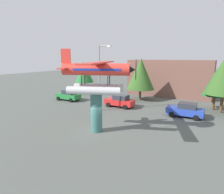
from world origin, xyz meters
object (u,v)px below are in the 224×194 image
object	(u,v)px
car_mid_red	(120,101)
car_far_blue	(186,110)
storefront_building	(169,78)
tree_center_back	(216,82)
display_pedestal	(96,112)
streetlight_primary	(100,74)
tree_west	(84,72)
floatplane_monument	(97,75)
tree_east	(141,74)
car_near_green	(68,95)

from	to	relation	value
car_mid_red	car_far_blue	distance (m)	9.09
car_far_blue	storefront_building	bearing A→B (deg)	-68.12
car_far_blue	tree_center_back	bearing A→B (deg)	-116.62
display_pedestal	streetlight_primary	distance (m)	8.11
display_pedestal	tree_west	bearing A→B (deg)	130.72
floatplane_monument	storefront_building	world-z (taller)	floatplane_monument
car_far_blue	tree_center_back	distance (m)	6.70
tree_east	tree_west	bearing A→B (deg)	178.10
floatplane_monument	car_mid_red	size ratio (longest dim) A/B	2.40
tree_west	car_mid_red	bearing A→B (deg)	-29.30
car_near_green	tree_west	distance (m)	7.53
car_near_green	storefront_building	world-z (taller)	storefront_building
streetlight_primary	tree_east	world-z (taller)	streetlight_primary
car_near_green	tree_west	world-z (taller)	tree_west
display_pedestal	tree_west	distance (m)	20.90
car_far_blue	streetlight_primary	world-z (taller)	streetlight_primary
car_far_blue	tree_east	distance (m)	10.98
car_near_green	streetlight_primary	xyz separation A→B (m)	(8.13, -2.66, 4.03)
tree_west	tree_east	xyz separation A→B (m)	(11.89, -0.39, 0.16)
display_pedestal	car_near_green	world-z (taller)	display_pedestal
car_far_blue	car_mid_red	bearing A→B (deg)	-2.92
car_mid_red	storefront_building	distance (m)	13.29
floatplane_monument	streetlight_primary	size ratio (longest dim) A/B	1.18
car_mid_red	car_far_blue	bearing A→B (deg)	177.08
floatplane_monument	car_near_green	bearing A→B (deg)	121.49
tree_east	tree_center_back	world-z (taller)	tree_east
car_mid_red	car_far_blue	size ratio (longest dim) A/B	1.00
floatplane_monument	tree_west	world-z (taller)	floatplane_monument
car_mid_red	streetlight_primary	xyz separation A→B (m)	(-1.31, -2.98, 4.03)
car_mid_red	tree_east	bearing A→B (deg)	-97.64
display_pedestal	tree_east	world-z (taller)	tree_east
car_far_blue	storefront_building	distance (m)	14.16
car_mid_red	streetlight_primary	world-z (taller)	streetlight_primary
floatplane_monument	car_near_green	distance (m)	15.78
storefront_building	tree_center_back	size ratio (longest dim) A/B	2.66
display_pedestal	tree_east	bearing A→B (deg)	96.18
floatplane_monument	tree_center_back	size ratio (longest dim) A/B	1.81
streetlight_primary	tree_center_back	size ratio (longest dim) A/B	1.53
car_near_green	tree_east	distance (m)	12.43
floatplane_monument	tree_center_back	xyz separation A→B (m)	(9.22, 14.41, -1.72)
floatplane_monument	car_far_blue	xyz separation A→B (m)	(6.51, 9.00, -4.60)
tree_east	car_mid_red	bearing A→B (deg)	-97.64
tree_west	tree_east	bearing A→B (deg)	-1.90
car_far_blue	streetlight_primary	distance (m)	11.42
floatplane_monument	car_mid_red	bearing A→B (deg)	83.95
display_pedestal	tree_center_back	world-z (taller)	tree_center_back
car_near_green	storefront_building	bearing A→B (deg)	-136.12
car_near_green	storefront_building	xyz separation A→B (m)	(13.32, 12.81, 2.40)
storefront_building	car_far_blue	bearing A→B (deg)	-68.12
car_mid_red	car_near_green	bearing A→B (deg)	1.95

